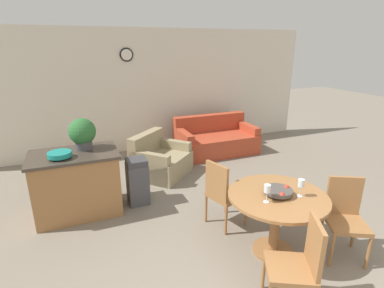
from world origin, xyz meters
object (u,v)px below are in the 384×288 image
Objects in this scene: wine_glass_right at (301,184)px; trash_bin at (138,181)px; wine_glass_left at (267,189)px; teal_bowl at (60,154)px; dining_table at (277,208)px; armchair at (160,161)px; potted_plant at (82,133)px; fruit_bowl at (278,191)px; dining_chair_far_side at (223,191)px; dining_chair_near_right at (345,214)px; kitchen_island at (77,183)px; dining_chair_near_left at (299,262)px; couch at (215,140)px.

wine_glass_right is 0.28× the size of trash_bin.
wine_glass_left is 2.69m from teal_bowl.
dining_table is 5.45× the size of wine_glass_right.
teal_bowl is (-2.25, 1.68, 0.39)m from dining_table.
potted_plant is at bearing 166.56° from armchair.
armchair is at bearing 102.71° from fruit_bowl.
dining_table is 0.80m from dining_chair_far_side.
dining_chair_far_side is at bearing 96.06° from wine_glass_left.
dining_chair_near_right is at bearing -12.91° from wine_glass_left.
dining_chair_near_right is at bearing -36.97° from kitchen_island.
dining_chair_far_side is (-1.04, 1.03, 0.00)m from dining_chair_near_right.
dining_chair_near_right is 2.06× the size of potted_plant.
dining_chair_near_right is at bearing -40.20° from potted_plant.
couch is at bearing 11.39° from dining_chair_near_left.
kitchen_island is (-1.86, 1.90, -0.45)m from wine_glass_left.
wine_glass_left is at bearing -41.03° from teal_bowl.
wine_glass_right is 3.04m from teal_bowl.
dining_chair_far_side is 0.73× the size of armchair.
teal_bowl reaches higher than wine_glass_left.
armchair is (-1.53, -0.73, -0.01)m from couch.
dining_chair_far_side is at bearing -36.81° from potted_plant.
armchair is (-1.34, 2.98, -0.24)m from dining_chair_near_right.
dining_chair_near_left is 1.46m from dining_chair_far_side.
trash_bin is at bearing 5.32° from teal_bowl.
fruit_bowl is 0.25m from wine_glass_right.
teal_bowl is at bearing -5.73° from dining_chair_near_right.
trash_bin is at bearing -166.83° from armchair.
teal_bowl is 0.46m from potted_plant.
dining_table is 0.40m from wine_glass_right.
wine_glass_left is 0.12× the size of couch.
dining_chair_near_right is 1.46m from dining_chair_far_side.
dining_chair_near_right is 3.54m from potted_plant.
wine_glass_left reaches higher than trash_bin.
wine_glass_left is at bearing 15.00° from dining_chair_near_right.
teal_bowl is 3.68m from couch.
dining_chair_near_right is 3.72m from couch.
fruit_bowl is 1.55× the size of wine_glass_left.
trash_bin is (-0.92, 1.04, -0.15)m from dining_chair_far_side.
couch reaches higher than dining_table.
teal_bowl is (-2.45, 1.80, 0.07)m from wine_glass_right.
dining_chair_near_right is 0.78× the size of kitchen_island.
dining_table is at bearing 5.52° from dining_chair_far_side.
kitchen_island is at bearing 138.89° from dining_table.
kitchen_island reaches higher than armchair.
armchair is at bearing 106.11° from wine_glass_right.
fruit_bowl is at bearing -41.10° from kitchen_island.
potted_plant is at bearing 135.94° from wine_glass_right.
dining_chair_near_left is 4.54× the size of wine_glass_right.
potted_plant is at bearing 130.08° from wine_glass_left.
teal_bowl is at bearing 143.20° from fruit_bowl.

